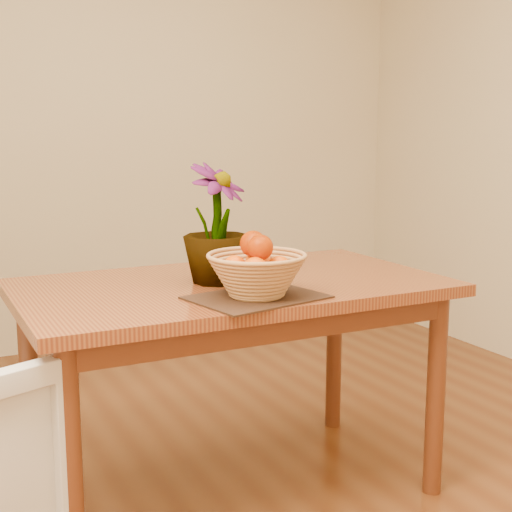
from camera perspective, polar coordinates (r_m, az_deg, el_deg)
name	(u,v)px	position (r m, az deg, el deg)	size (l,w,h in m)	color
wall_back	(86,112)	(4.18, -13.44, 11.11)	(4.00, 0.02, 2.70)	beige
table	(232,307)	(2.40, -1.96, -4.11)	(1.40, 0.80, 0.75)	brown
placemat	(257,297)	(2.14, 0.06, -3.32)	(0.38, 0.28, 0.01)	#362013
wicker_basket	(257,277)	(2.13, 0.06, -1.66)	(0.30, 0.30, 0.12)	tan
orange_pile	(257,257)	(2.12, 0.05, -0.07)	(0.19, 0.19, 0.14)	#EF6303
potted_plant	(216,224)	(2.34, -3.18, 2.60)	(0.22, 0.22, 0.39)	#1F4C15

